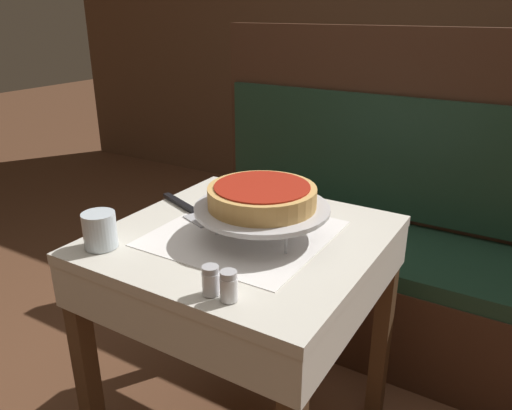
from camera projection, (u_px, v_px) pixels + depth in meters
name	position (u px, v px, depth m)	size (l,w,h in m)	color
dining_table_front	(244.00, 267.00, 1.37)	(0.70, 0.70, 0.72)	beige
dining_table_rear	(382.00, 137.00, 2.76)	(0.64, 0.64, 0.73)	#1E6B33
booth_bench	(380.00, 257.00, 2.03)	(1.65, 0.53, 1.22)	#3D2316
back_wall_panel	(445.00, 22.00, 2.89)	(6.00, 0.04, 2.40)	brown
pizza_pan_stand	(262.00, 210.00, 1.29)	(0.35, 0.35, 0.08)	#ADADB2
deep_dish_pizza	(262.00, 196.00, 1.28)	(0.28, 0.28, 0.06)	tan
pizza_server	(190.00, 209.00, 1.48)	(0.28, 0.15, 0.01)	#BCBCC1
water_glass_near	(100.00, 230.00, 1.24)	(0.08, 0.08, 0.09)	silver
salt_shaker	(211.00, 280.00, 1.04)	(0.04, 0.04, 0.06)	silver
pepper_shaker	(229.00, 286.00, 1.02)	(0.04, 0.04, 0.07)	silver
condiment_caddy	(378.00, 106.00, 2.72)	(0.11, 0.11, 0.18)	black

